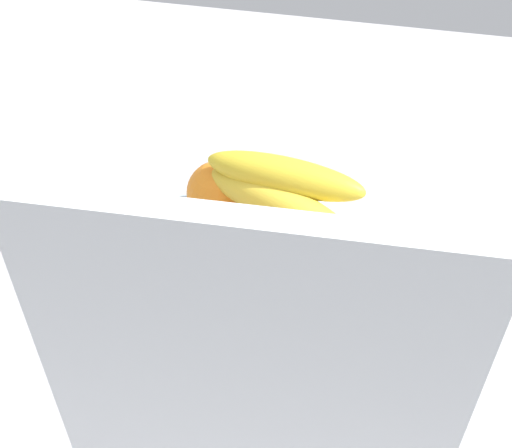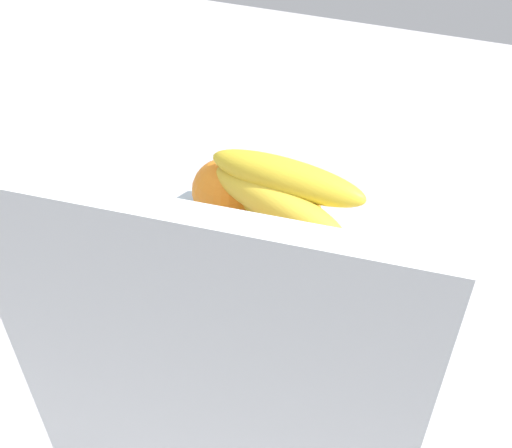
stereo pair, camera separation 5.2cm
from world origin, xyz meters
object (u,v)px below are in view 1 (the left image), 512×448
Objects in this scene: orange_back_left at (219,193)px; jar_lid at (87,213)px; orange_center at (285,205)px; fruit_bowl at (256,271)px; cutting_board at (249,408)px; banana_bunch at (280,205)px; orange_front_right at (315,250)px; orange_front_left at (220,274)px.

orange_back_left is 1.06× the size of jar_lid.
orange_center is 27.99cm from jar_lid.
fruit_bowl is 30.38cm from cutting_board.
banana_bunch is at bearing 84.37° from orange_center.
jar_lid is (30.28, -9.84, -9.47)cm from orange_front_right.
orange_center is at bearing 171.93° from jar_lid.
orange_back_left is at bearing -18.41° from banana_bunch.
orange_center is at bearing -87.33° from cutting_board.
orange_front_right is at bearing 162.00° from jar_lid.
orange_front_right is (-8.56, -5.13, 0.00)cm from orange_front_left.
orange_front_right reaches higher than jar_lid.
cutting_board is at bearing 96.05° from banana_bunch.
jar_lid is (26.08, -3.70, -9.47)cm from orange_center.
fruit_bowl is at bearing -17.75° from orange_front_right.
orange_back_left is 33.20cm from cutting_board.
orange_front_left is at bearing 65.88° from banana_bunch.
orange_center is 1.06× the size of jar_lid.
fruit_bowl is at bearing 43.92° from banana_bunch.
jar_lid is (25.89, -5.69, -11.18)cm from banana_bunch.
cutting_board reaches higher than orange_back_left.
orange_front_left is at bearing 68.88° from orange_center.
orange_front_right is 1.06× the size of jar_lid.
jar_lid is (21.73, -14.97, -9.47)cm from orange_front_left.
fruit_bowl is at bearing 161.93° from jar_lid.
orange_front_left reaches higher than jar_lid.
orange_front_right is 0.20× the size of cutting_board.
orange_front_left is 1.06× the size of jar_lid.
orange_front_right is 1.00× the size of orange_back_left.
orange_back_left reaches higher than jar_lid.
orange_front_right and orange_back_left have the same top height.
banana_bunch is at bearing -136.08° from fruit_bowl.
cutting_board reaches higher than orange_front_left.
orange_front_left is 0.20× the size of cutting_board.
orange_front_left is 28.03cm from jar_lid.
jar_lid is at bearing -12.39° from banana_bunch.
orange_center is 0.40× the size of banana_bunch.
banana_bunch is at bearing 161.59° from orange_back_left.
orange_back_left is 21.08cm from jar_lid.
cutting_board reaches higher than orange_center.
orange_front_left and orange_center have the same top height.
orange_back_left reaches higher than fruit_bowl.
jar_lid is (28.86, -33.77, -17.49)cm from cutting_board.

